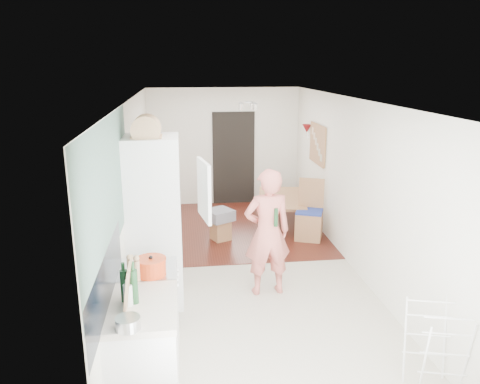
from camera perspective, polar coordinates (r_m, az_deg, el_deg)
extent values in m
cube|color=beige|center=(7.08, 0.81, -9.48)|extent=(3.20, 7.00, 0.01)
cube|color=#4F1B13|center=(8.78, -0.87, -4.39)|extent=(3.20, 3.30, 0.01)
cube|color=slate|center=(4.55, -15.65, 0.47)|extent=(0.02, 3.00, 1.30)
cube|color=black|center=(4.28, -15.93, -10.54)|extent=(0.02, 1.90, 0.50)
cube|color=black|center=(10.09, -0.78, 4.11)|extent=(0.90, 0.04, 2.00)
cube|color=white|center=(4.60, -11.54, -18.61)|extent=(0.60, 0.90, 0.86)
cube|color=silver|center=(4.36, -11.87, -13.58)|extent=(0.62, 0.92, 0.06)
cube|color=white|center=(5.23, -10.96, -13.93)|extent=(0.60, 0.60, 0.88)
cube|color=#B8B8BB|center=(5.02, -11.23, -9.35)|extent=(0.60, 0.60, 0.04)
cube|color=white|center=(5.90, -10.40, -3.67)|extent=(0.66, 0.66, 2.15)
cube|color=white|center=(5.47, -4.41, 0.22)|extent=(0.14, 0.56, 0.70)
cube|color=white|center=(5.76, -7.55, 0.90)|extent=(0.02, 0.52, 0.66)
cube|color=tan|center=(8.74, 9.46, 5.79)|extent=(0.03, 0.90, 0.70)
cube|color=#A47348|center=(8.73, 9.37, 5.79)|extent=(0.00, 0.94, 0.74)
cone|color=maroon|center=(9.32, 8.15, 7.68)|extent=(0.18, 0.18, 0.16)
imported|color=#D56C62|center=(6.07, 3.39, -3.58)|extent=(0.77, 0.54, 2.01)
imported|color=#A47348|center=(8.98, 5.25, -2.50)|extent=(0.94, 1.40, 0.46)
cube|color=slate|center=(8.03, -2.53, -2.82)|extent=(0.56, 0.56, 0.18)
cylinder|color=red|center=(4.83, -10.78, -8.92)|extent=(0.36, 0.36, 0.18)
cylinder|color=#B8B8BB|center=(3.99, -13.49, -15.29)|extent=(0.25, 0.25, 0.10)
cylinder|color=#1A4222|center=(5.95, 4.40, -3.10)|extent=(0.05, 0.05, 0.24)
cylinder|color=#1A4222|center=(4.31, -12.81, -11.19)|extent=(0.08, 0.08, 0.32)
cylinder|color=#1A4222|center=(4.37, -13.92, -11.04)|extent=(0.08, 0.08, 0.30)
cylinder|color=silver|center=(4.31, -13.49, -12.12)|extent=(0.10, 0.10, 0.20)
cylinder|color=tan|center=(4.79, -13.27, -9.18)|extent=(0.07, 0.07, 0.20)
cylinder|color=tan|center=(4.73, -12.44, -9.37)|extent=(0.06, 0.06, 0.21)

